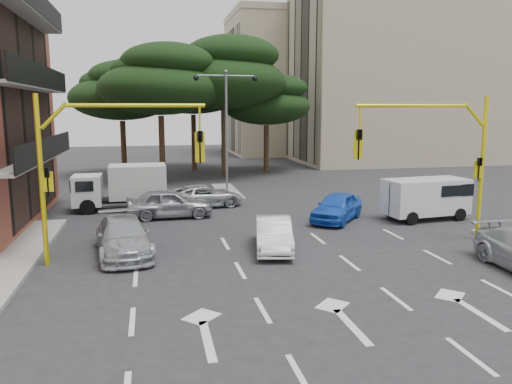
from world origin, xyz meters
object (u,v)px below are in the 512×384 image
at_px(street_lamp_center, 226,109).
at_px(car_silver_wagon, 124,237).
at_px(car_blue_compact, 337,207).
at_px(signal_mast_left, 94,155).
at_px(box_truck_a, 121,188).
at_px(car_silver_cross_a, 204,196).
at_px(van_white, 425,199).
at_px(signal_mast_right, 444,149).
at_px(car_silver_cross_b, 169,203).
at_px(car_white_hatch, 274,234).

xyz_separation_m(street_lamp_center, car_silver_wagon, (-5.99, -13.19, -4.74)).
relative_size(street_lamp_center, car_silver_wagon, 1.64).
relative_size(car_blue_compact, car_silver_wagon, 0.86).
height_order(signal_mast_left, box_truck_a, signal_mast_left).
xyz_separation_m(car_silver_cross_a, van_white, (10.50, -5.50, 0.43)).
bearing_deg(signal_mast_right, car_silver_cross_b, 147.10).
distance_m(signal_mast_right, car_silver_cross_a, 13.37).
bearing_deg(street_lamp_center, signal_mast_right, -64.09).
distance_m(car_silver_cross_a, car_silver_cross_b, 3.22).
relative_size(signal_mast_right, car_silver_wagon, 1.26).
height_order(car_silver_wagon, box_truck_a, box_truck_a).
relative_size(signal_mast_right, van_white, 1.44).
relative_size(signal_mast_left, box_truck_a, 1.20).
bearing_deg(van_white, car_silver_wagon, -83.86).
bearing_deg(car_white_hatch, car_blue_compact, 56.44).
height_order(signal_mast_right, signal_mast_left, same).
distance_m(car_blue_compact, box_truck_a, 11.71).
bearing_deg(car_silver_cross_a, van_white, -127.82).
bearing_deg(car_white_hatch, van_white, 34.58).
relative_size(signal_mast_right, signal_mast_left, 1.00).
height_order(street_lamp_center, car_silver_cross_a, street_lamp_center).
xyz_separation_m(street_lamp_center, car_silver_cross_a, (-2.00, -4.50, -4.81)).
xyz_separation_m(car_blue_compact, van_white, (4.46, -0.55, 0.34)).
xyz_separation_m(car_white_hatch, box_truck_a, (-6.24, 9.41, 0.59)).
xyz_separation_m(signal_mast_right, box_truck_a, (-13.31, 9.61, -2.65)).
distance_m(car_silver_wagon, car_silver_cross_b, 6.49).
relative_size(car_silver_wagon, car_silver_cross_b, 1.09).
height_order(signal_mast_right, car_white_hatch, signal_mast_right).
relative_size(street_lamp_center, car_silver_cross_a, 1.76).
distance_m(signal_mast_right, car_blue_compact, 6.21).
xyz_separation_m(car_silver_cross_a, car_silver_cross_b, (-2.03, -2.50, 0.13)).
relative_size(car_silver_cross_b, van_white, 1.04).
xyz_separation_m(signal_mast_left, car_silver_wagon, (0.81, 0.82, -3.19)).
bearing_deg(street_lamp_center, car_silver_cross_a, -113.96).
relative_size(car_silver_wagon, van_white, 1.14).
height_order(signal_mast_left, car_silver_cross_b, signal_mast_left).
bearing_deg(car_blue_compact, signal_mast_left, -117.75).
bearing_deg(street_lamp_center, signal_mast_left, -115.91).
distance_m(car_blue_compact, van_white, 4.51).
bearing_deg(car_blue_compact, signal_mast_right, -19.31).
height_order(car_white_hatch, van_white, van_white).
xyz_separation_m(street_lamp_center, van_white, (8.50, -10.00, -4.39)).
relative_size(car_silver_wagon, box_truck_a, 0.95).
distance_m(signal_mast_right, van_white, 5.20).
relative_size(car_silver_cross_a, car_silver_cross_b, 1.02).
relative_size(car_silver_wagon, car_silver_cross_a, 1.08).
bearing_deg(car_silver_cross_b, signal_mast_right, -124.03).
relative_size(signal_mast_right, car_blue_compact, 1.46).
distance_m(signal_mast_left, car_silver_cross_b, 8.17).
xyz_separation_m(car_silver_cross_b, box_truck_a, (-2.48, 2.60, 0.49)).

